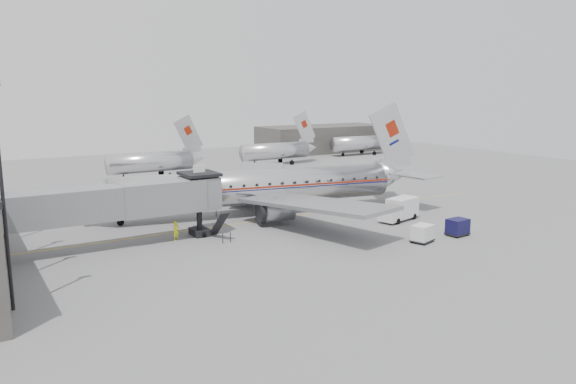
% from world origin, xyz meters
% --- Properties ---
extents(ground, '(160.00, 160.00, 0.00)m').
position_xyz_m(ground, '(0.00, 0.00, 0.00)').
color(ground, slate).
rests_on(ground, ground).
extents(hangar, '(30.00, 12.00, 6.00)m').
position_xyz_m(hangar, '(45.00, 60.00, 3.00)').
color(hangar, '#3B3935').
rests_on(hangar, ground).
extents(apron_line, '(60.00, 0.15, 0.01)m').
position_xyz_m(apron_line, '(3.00, 6.00, 0.01)').
color(apron_line, gold).
rests_on(apron_line, ground).
extents(jet_bridge, '(21.00, 6.20, 7.10)m').
position_xyz_m(jet_bridge, '(-16.66, 3.67, 4.18)').
color(jet_bridge, slate).
rests_on(jet_bridge, ground).
extents(distant_aircraft_near, '(16.39, 3.20, 10.26)m').
position_xyz_m(distant_aircraft_near, '(-1.79, 42.00, 2.73)').
color(distant_aircraft_near, silver).
rests_on(distant_aircraft_near, ground).
extents(distant_aircraft_mid, '(16.39, 3.20, 10.26)m').
position_xyz_m(distant_aircraft_mid, '(24.21, 46.00, 2.73)').
color(distant_aircraft_mid, silver).
rests_on(distant_aircraft_mid, ground).
extents(distant_aircraft_far, '(16.39, 3.20, 10.26)m').
position_xyz_m(distant_aircraft_far, '(48.21, 50.00, 2.73)').
color(distant_aircraft_far, silver).
rests_on(distant_aircraft_far, ground).
extents(airliner, '(40.77, 37.44, 13.01)m').
position_xyz_m(airliner, '(0.81, 8.85, 3.27)').
color(airliner, silver).
rests_on(airliner, ground).
extents(service_van, '(5.65, 3.32, 2.50)m').
position_xyz_m(service_van, '(12.25, -2.02, 1.31)').
color(service_van, silver).
rests_on(service_van, ground).
extents(baggage_cart_navy, '(2.31, 1.83, 1.71)m').
position_xyz_m(baggage_cart_navy, '(12.84, -10.00, 0.91)').
color(baggage_cart_navy, '#0F0D35').
rests_on(baggage_cart_navy, ground).
extents(baggage_cart_white, '(2.56, 2.22, 1.70)m').
position_xyz_m(baggage_cart_white, '(8.00, -10.00, 0.90)').
color(baggage_cart_white, silver).
rests_on(baggage_cart_white, ground).
extents(ramp_worker, '(0.83, 0.69, 1.96)m').
position_xyz_m(ramp_worker, '(-12.00, 3.00, 0.98)').
color(ramp_worker, yellow).
rests_on(ramp_worker, ground).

